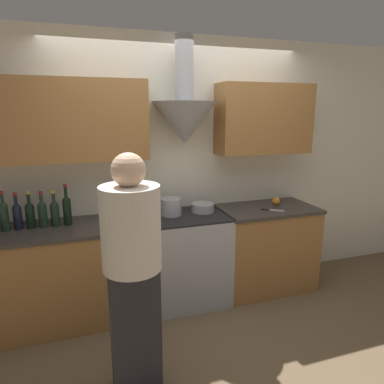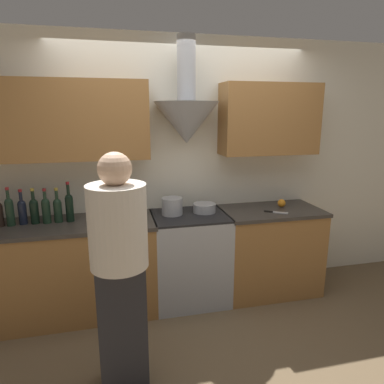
{
  "view_description": "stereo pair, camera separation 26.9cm",
  "coord_description": "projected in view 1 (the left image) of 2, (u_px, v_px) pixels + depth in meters",
  "views": [
    {
      "loc": [
        -0.96,
        -2.68,
        1.88
      ],
      "look_at": [
        0.0,
        0.25,
        1.15
      ],
      "focal_mm": 32.0,
      "sensor_mm": 36.0,
      "label": 1
    },
    {
      "loc": [
        -0.7,
        -2.75,
        1.88
      ],
      "look_at": [
        0.0,
        0.25,
        1.15
      ],
      "focal_mm": 32.0,
      "sensor_mm": 36.0,
      "label": 2
    }
  ],
  "objects": [
    {
      "name": "counter_right",
      "position": [
        265.0,
        247.0,
        3.68
      ],
      "size": [
        1.02,
        0.62,
        0.9
      ],
      "color": "#9E6B38",
      "rests_on": "ground_plane"
    },
    {
      "name": "orange_fruit",
      "position": [
        276.0,
        201.0,
        3.66
      ],
      "size": [
        0.08,
        0.08,
        0.08
      ],
      "color": "orange",
      "rests_on": "counter_right"
    },
    {
      "name": "stock_pot",
      "position": [
        171.0,
        207.0,
        3.3
      ],
      "size": [
        0.2,
        0.2,
        0.17
      ],
      "color": "#A8AAAF",
      "rests_on": "stove_range"
    },
    {
      "name": "wall_back",
      "position": [
        170.0,
        152.0,
        3.39
      ],
      "size": [
        8.4,
        0.62,
        2.6
      ],
      "color": "silver",
      "rests_on": "ground_plane"
    },
    {
      "name": "wine_bottle_4",
      "position": [
        17.0,
        215.0,
        2.89
      ],
      "size": [
        0.07,
        0.07,
        0.32
      ],
      "color": "black",
      "rests_on": "counter_left"
    },
    {
      "name": "counter_left",
      "position": [
        67.0,
        274.0,
        3.07
      ],
      "size": [
        1.6,
        0.62,
        0.9
      ],
      "color": "#9E6B38",
      "rests_on": "ground_plane"
    },
    {
      "name": "wine_bottle_8",
      "position": [
        67.0,
        209.0,
        3.0
      ],
      "size": [
        0.07,
        0.07,
        0.37
      ],
      "color": "black",
      "rests_on": "counter_left"
    },
    {
      "name": "wine_bottle_6",
      "position": [
        43.0,
        213.0,
        2.94
      ],
      "size": [
        0.07,
        0.07,
        0.32
      ],
      "color": "black",
      "rests_on": "counter_left"
    },
    {
      "name": "wine_bottle_5",
      "position": [
        30.0,
        214.0,
        2.92
      ],
      "size": [
        0.07,
        0.07,
        0.32
      ],
      "color": "black",
      "rests_on": "counter_left"
    },
    {
      "name": "ground_plane",
      "position": [
        200.0,
        317.0,
        3.2
      ],
      "size": [
        12.0,
        12.0,
        0.0
      ],
      "primitive_type": "plane",
      "color": "brown"
    },
    {
      "name": "wine_bottle_3",
      "position": [
        4.0,
        215.0,
        2.84
      ],
      "size": [
        0.07,
        0.07,
        0.34
      ],
      "color": "black",
      "rests_on": "counter_left"
    },
    {
      "name": "mixing_bowl",
      "position": [
        203.0,
        208.0,
        3.41
      ],
      "size": [
        0.22,
        0.22,
        0.09
      ],
      "color": "#A8AAAF",
      "rests_on": "stove_range"
    },
    {
      "name": "person_foreground_left",
      "position": [
        133.0,
        268.0,
        2.2
      ],
      "size": [
        0.38,
        0.38,
        1.64
      ],
      "color": "#28282D",
      "rests_on": "ground_plane"
    },
    {
      "name": "stove_range",
      "position": [
        189.0,
        257.0,
        3.42
      ],
      "size": [
        0.73,
        0.6,
        0.9
      ],
      "color": "#A8AAAF",
      "rests_on": "ground_plane"
    },
    {
      "name": "wine_bottle_7",
      "position": [
        55.0,
        212.0,
        2.97
      ],
      "size": [
        0.07,
        0.07,
        0.32
      ],
      "color": "black",
      "rests_on": "counter_left"
    },
    {
      "name": "chefs_knife",
      "position": [
        273.0,
        210.0,
        3.46
      ],
      "size": [
        0.21,
        0.15,
        0.01
      ],
      "rotation": [
        0.0,
        0.0,
        -0.58
      ],
      "color": "silver",
      "rests_on": "counter_right"
    }
  ]
}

